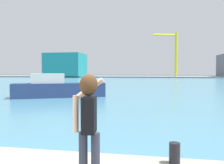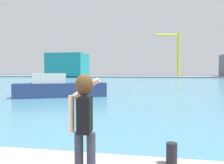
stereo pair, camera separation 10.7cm
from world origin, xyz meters
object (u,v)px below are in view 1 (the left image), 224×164
object	(u,v)px
person_photographer	(88,117)
port_crane	(174,51)
boat_moored	(58,88)
warehouse_left	(66,65)
harbor_bollard	(175,153)

from	to	relation	value
person_photographer	port_crane	world-z (taller)	port_crane
boat_moored	warehouse_left	size ratio (longest dim) A/B	0.56
person_photographer	warehouse_left	bearing A→B (deg)	15.22
warehouse_left	boat_moored	bearing A→B (deg)	-69.21
warehouse_left	port_crane	size ratio (longest dim) A/B	0.91
warehouse_left	port_crane	distance (m)	41.64
harbor_bollard	person_photographer	bearing A→B (deg)	-141.66
boat_moored	port_crane	distance (m)	71.80
port_crane	boat_moored	bearing A→B (deg)	-102.09
port_crane	person_photographer	bearing A→B (deg)	-94.94
boat_moored	port_crane	bearing A→B (deg)	52.70
person_photographer	harbor_bollard	distance (m)	1.98
person_photographer	boat_moored	world-z (taller)	person_photographer
harbor_bollard	port_crane	world-z (taller)	port_crane
boat_moored	person_photographer	bearing A→B (deg)	-90.55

